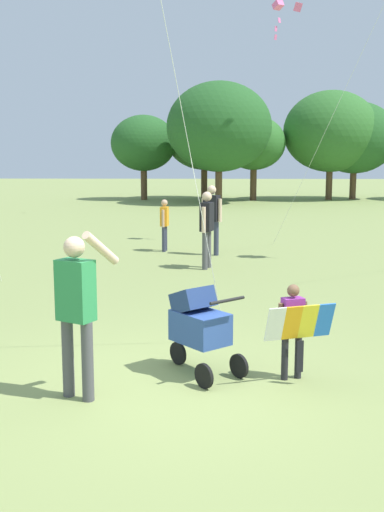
% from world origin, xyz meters
% --- Properties ---
extents(ground_plane, '(120.00, 120.00, 0.00)m').
position_xyz_m(ground_plane, '(0.00, 0.00, 0.00)').
color(ground_plane, '#849351').
extents(treeline_distant, '(22.64, 8.16, 6.48)m').
position_xyz_m(treeline_distant, '(5.56, 28.41, 3.76)').
color(treeline_distant, brown).
rests_on(treeline_distant, ground).
extents(child_with_butterfly_kite, '(0.80, 0.48, 1.10)m').
position_xyz_m(child_with_butterfly_kite, '(1.39, 0.34, 0.65)').
color(child_with_butterfly_kite, '#232328').
rests_on(child_with_butterfly_kite, ground).
extents(person_adult_flyer, '(0.68, 0.49, 1.79)m').
position_xyz_m(person_adult_flyer, '(-0.92, -0.27, 1.03)').
color(person_adult_flyer, '#4C4C51').
rests_on(person_adult_flyer, ground).
extents(stroller, '(0.93, 1.01, 1.03)m').
position_xyz_m(stroller, '(0.32, 0.51, 0.61)').
color(stroller, black).
rests_on(stroller, ground).
extents(kite_green_novelty, '(2.57, 2.77, 6.89)m').
position_xyz_m(kite_green_novelty, '(2.26, 11.10, 6.51)').
color(kite_green_novelty, green).
rests_on(kite_green_novelty, ground).
extents(person_sitting_far, '(0.51, 0.39, 1.76)m').
position_xyz_m(person_sitting_far, '(0.48, 9.21, 1.04)').
color(person_sitting_far, '#33384C').
rests_on(person_sitting_far, ground).
extents(person_couple_left, '(0.33, 0.53, 1.72)m').
position_xyz_m(person_couple_left, '(0.37, 7.29, 1.01)').
color(person_couple_left, '#4C4C51').
rests_on(person_couple_left, ground).
extents(person_kid_running, '(0.22, 0.44, 1.37)m').
position_xyz_m(person_kid_running, '(-0.76, 9.78, 0.81)').
color(person_kid_running, '#33384C').
rests_on(person_kid_running, ground).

